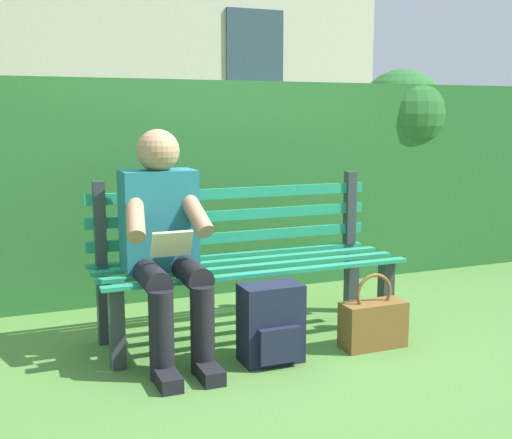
{
  "coord_description": "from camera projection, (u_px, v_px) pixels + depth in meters",
  "views": [
    {
      "loc": [
        1.27,
        3.22,
        1.23
      ],
      "look_at": [
        0.0,
        0.1,
        0.68
      ],
      "focal_mm": 45.14,
      "sensor_mm": 36.0,
      "label": 1
    }
  ],
  "objects": [
    {
      "name": "backpack",
      "position": [
        271.0,
        324.0,
        3.22
      ],
      "size": [
        0.31,
        0.26,
        0.4
      ],
      "color": "#191E33",
      "rests_on": "ground"
    },
    {
      "name": "handbag",
      "position": [
        373.0,
        323.0,
        3.42
      ],
      "size": [
        0.35,
        0.15,
        0.41
      ],
      "color": "brown",
      "rests_on": "ground"
    },
    {
      "name": "hedge_backdrop",
      "position": [
        208.0,
        178.0,
        4.71
      ],
      "size": [
        5.4,
        0.86,
        1.59
      ],
      "color": "#265B28",
      "rests_on": "ground"
    },
    {
      "name": "park_bench",
      "position": [
        244.0,
        257.0,
        3.62
      ],
      "size": [
        1.7,
        0.54,
        0.88
      ],
      "color": "#2D3338",
      "rests_on": "ground"
    },
    {
      "name": "person_seated",
      "position": [
        165.0,
        239.0,
        3.24
      ],
      "size": [
        0.44,
        0.73,
        1.16
      ],
      "color": "#1E6672",
      "rests_on": "ground"
    },
    {
      "name": "ground",
      "position": [
        249.0,
        336.0,
        3.62
      ],
      "size": [
        60.0,
        60.0,
        0.0
      ],
      "primitive_type": "plane",
      "color": "#477533"
    }
  ]
}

